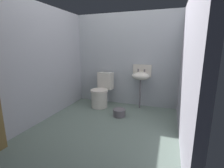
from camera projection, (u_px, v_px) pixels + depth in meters
ground_plane at (106, 128)px, 2.96m from camera, size 2.83×2.93×0.08m
wall_back at (126, 60)px, 3.92m from camera, size 2.83×0.10×2.15m
wall_left at (48, 63)px, 3.22m from camera, size 0.10×2.73×2.15m
wall_right at (189, 68)px, 2.39m from camera, size 0.10×2.73×2.15m
toilet_near_wall at (101, 93)px, 3.88m from camera, size 0.46×0.64×0.78m
sink at (141, 76)px, 3.67m from camera, size 0.42×0.35×0.99m
bucket at (119, 112)px, 3.34m from camera, size 0.26×0.26×0.15m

